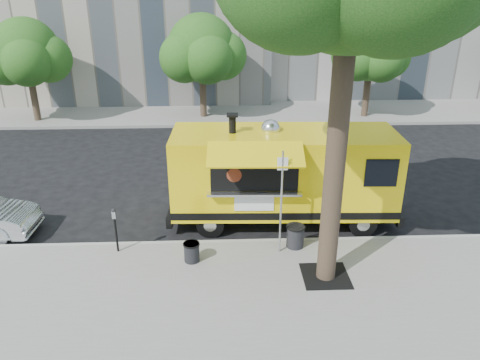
% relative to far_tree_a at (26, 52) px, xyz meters
% --- Properties ---
extents(ground, '(120.00, 120.00, 0.00)m').
position_rel_far_tree_a_xyz_m(ground, '(10.00, -12.30, -3.78)').
color(ground, black).
rests_on(ground, ground).
extents(sidewalk, '(60.00, 6.00, 0.15)m').
position_rel_far_tree_a_xyz_m(sidewalk, '(10.00, -16.30, -3.70)').
color(sidewalk, gray).
rests_on(sidewalk, ground).
extents(curb, '(60.00, 0.14, 0.16)m').
position_rel_far_tree_a_xyz_m(curb, '(10.00, -13.23, -3.70)').
color(curb, '#999993').
rests_on(curb, ground).
extents(far_sidewalk, '(60.00, 5.00, 0.15)m').
position_rel_far_tree_a_xyz_m(far_sidewalk, '(10.00, 1.20, -3.70)').
color(far_sidewalk, gray).
rests_on(far_sidewalk, ground).
extents(tree_well, '(1.20, 1.20, 0.02)m').
position_rel_far_tree_a_xyz_m(tree_well, '(12.60, -15.10, -3.62)').
color(tree_well, black).
rests_on(tree_well, sidewalk).
extents(far_tree_a, '(3.42, 3.42, 5.36)m').
position_rel_far_tree_a_xyz_m(far_tree_a, '(0.00, 0.00, 0.00)').
color(far_tree_a, '#33261C').
rests_on(far_tree_a, far_sidewalk).
extents(far_tree_b, '(3.60, 3.60, 5.50)m').
position_rel_far_tree_a_xyz_m(far_tree_b, '(9.00, 0.40, 0.06)').
color(far_tree_b, '#33261C').
rests_on(far_tree_b, far_sidewalk).
extents(far_tree_c, '(3.24, 3.24, 5.21)m').
position_rel_far_tree_a_xyz_m(far_tree_c, '(18.00, 0.10, -0.06)').
color(far_tree_c, '#33261C').
rests_on(far_tree_c, far_sidewalk).
extents(sign_post, '(0.28, 0.06, 3.00)m').
position_rel_far_tree_a_xyz_m(sign_post, '(11.55, -13.85, -1.93)').
color(sign_post, silver).
rests_on(sign_post, sidewalk).
extents(parking_meter, '(0.11, 0.11, 1.33)m').
position_rel_far_tree_a_xyz_m(parking_meter, '(7.00, -13.65, -2.79)').
color(parking_meter, black).
rests_on(parking_meter, sidewalk).
extents(food_truck, '(7.22, 3.42, 3.53)m').
position_rel_far_tree_a_xyz_m(food_truck, '(11.84, -11.80, -2.11)').
color(food_truck, yellow).
rests_on(food_truck, ground).
extents(trash_bin_left, '(0.45, 0.45, 0.54)m').
position_rel_far_tree_a_xyz_m(trash_bin_left, '(9.11, -14.23, -3.33)').
color(trash_bin_left, black).
rests_on(trash_bin_left, sidewalk).
extents(trash_bin_right, '(0.54, 0.54, 0.65)m').
position_rel_far_tree_a_xyz_m(trash_bin_right, '(12.03, -13.60, -3.28)').
color(trash_bin_right, black).
rests_on(trash_bin_right, sidewalk).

